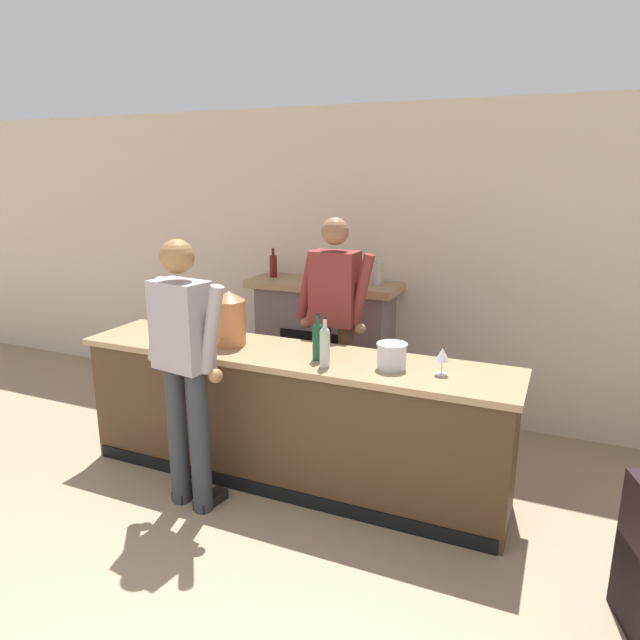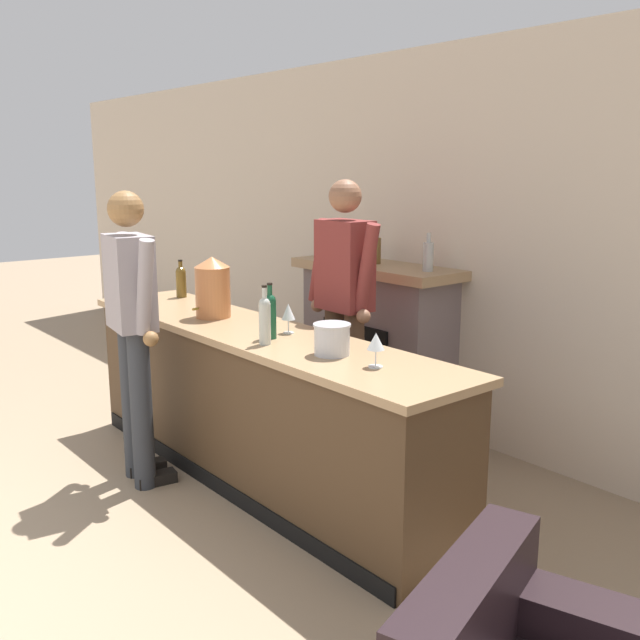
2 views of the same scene
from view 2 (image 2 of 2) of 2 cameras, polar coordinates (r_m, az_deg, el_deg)
wall_back_panel at (r=5.26m, az=9.05°, el=6.00°), size 12.00×0.07×2.75m
bar_counter at (r=4.43m, az=-5.17°, el=-6.85°), size 3.13×0.65×0.97m
fireplace_stone at (r=5.41m, az=4.52°, el=-1.81°), size 1.39×0.52×1.49m
person_customer at (r=4.40m, az=-14.74°, el=-0.42°), size 0.65×0.35×1.79m
person_bartender at (r=4.62m, az=1.92°, el=1.02°), size 0.66×0.31×1.85m
copper_dispenser at (r=4.65m, az=-8.58°, el=2.63°), size 0.23×0.27×0.40m
ice_bucket_steel at (r=3.69m, az=0.96°, el=-1.54°), size 0.20×0.20×0.16m
wine_bottle_riesling_slim at (r=4.04m, az=-4.02°, el=0.49°), size 0.07×0.07×0.32m
wine_bottle_cabernet_heavy at (r=5.43m, az=-11.06°, el=3.14°), size 0.08×0.08×0.28m
wine_bottle_burgundy_dark at (r=3.90m, az=-4.44°, el=0.11°), size 0.07×0.07×0.33m
wine_glass_front_right at (r=3.46m, az=4.49°, el=-1.81°), size 0.09×0.09×0.17m
wine_glass_front_left at (r=4.16m, az=-2.55°, el=0.61°), size 0.08×0.08×0.18m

